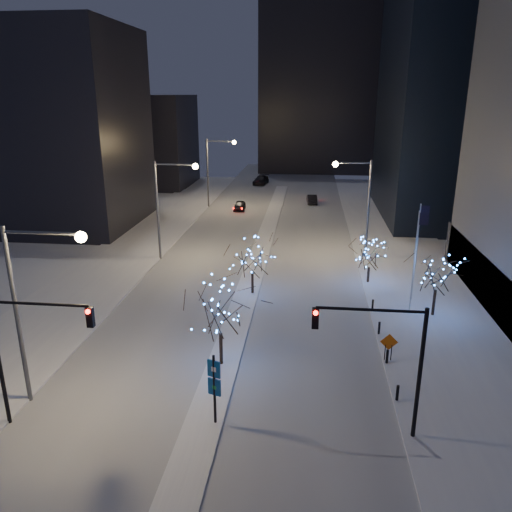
# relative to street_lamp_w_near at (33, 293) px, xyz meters

# --- Properties ---
(ground) EXTENTS (160.00, 160.00, 0.00)m
(ground) POSITION_rel_street_lamp_w_near_xyz_m (8.94, -2.00, -6.50)
(ground) COLOR white
(ground) RESTS_ON ground
(road) EXTENTS (20.00, 130.00, 0.02)m
(road) POSITION_rel_street_lamp_w_near_xyz_m (8.94, 33.00, -6.49)
(road) COLOR #B5BBC5
(road) RESTS_ON ground
(median) EXTENTS (2.00, 80.00, 0.15)m
(median) POSITION_rel_street_lamp_w_near_xyz_m (8.94, 28.00, -6.42)
(median) COLOR silver
(median) RESTS_ON ground
(east_sidewalk) EXTENTS (10.00, 90.00, 0.15)m
(east_sidewalk) POSITION_rel_street_lamp_w_near_xyz_m (23.94, 18.00, -6.42)
(east_sidewalk) COLOR silver
(east_sidewalk) RESTS_ON ground
(west_sidewalk) EXTENTS (8.00, 90.00, 0.15)m
(west_sidewalk) POSITION_rel_street_lamp_w_near_xyz_m (-5.06, 18.00, -6.42)
(west_sidewalk) COLOR silver
(west_sidewalk) RESTS_ON ground
(filler_west_near) EXTENTS (22.00, 18.00, 24.00)m
(filler_west_near) POSITION_rel_street_lamp_w_near_xyz_m (-19.06, 38.00, 5.50)
(filler_west_near) COLOR black
(filler_west_near) RESTS_ON ground
(filler_west_far) EXTENTS (18.00, 16.00, 16.00)m
(filler_west_far) POSITION_rel_street_lamp_w_near_xyz_m (-17.06, 68.00, 1.50)
(filler_west_far) COLOR black
(filler_west_far) RESTS_ON ground
(horizon_block) EXTENTS (24.00, 14.00, 42.00)m
(horizon_block) POSITION_rel_street_lamp_w_near_xyz_m (14.94, 90.00, 14.50)
(horizon_block) COLOR black
(horizon_block) RESTS_ON ground
(street_lamp_w_near) EXTENTS (4.40, 0.56, 10.00)m
(street_lamp_w_near) POSITION_rel_street_lamp_w_near_xyz_m (0.00, 0.00, 0.00)
(street_lamp_w_near) COLOR #595E66
(street_lamp_w_near) RESTS_ON ground
(street_lamp_w_mid) EXTENTS (4.40, 0.56, 10.00)m
(street_lamp_w_mid) POSITION_rel_street_lamp_w_near_xyz_m (0.00, 25.00, 0.00)
(street_lamp_w_mid) COLOR #595E66
(street_lamp_w_mid) RESTS_ON ground
(street_lamp_w_far) EXTENTS (4.40, 0.56, 10.00)m
(street_lamp_w_far) POSITION_rel_street_lamp_w_near_xyz_m (0.00, 50.00, 0.00)
(street_lamp_w_far) COLOR #595E66
(street_lamp_w_far) RESTS_ON ground
(street_lamp_east) EXTENTS (3.90, 0.56, 10.00)m
(street_lamp_east) POSITION_rel_street_lamp_w_near_xyz_m (19.02, 28.00, -0.05)
(street_lamp_east) COLOR #595E66
(street_lamp_east) RESTS_ON ground
(traffic_signal_west) EXTENTS (5.26, 0.43, 7.00)m
(traffic_signal_west) POSITION_rel_street_lamp_w_near_xyz_m (0.50, -2.00, -1.74)
(traffic_signal_west) COLOR black
(traffic_signal_west) RESTS_ON ground
(traffic_signal_east) EXTENTS (5.26, 0.43, 7.00)m
(traffic_signal_east) POSITION_rel_street_lamp_w_near_xyz_m (17.88, -1.00, -1.74)
(traffic_signal_east) COLOR black
(traffic_signal_east) RESTS_ON ground
(flagpoles) EXTENTS (1.35, 2.60, 8.00)m
(flagpoles) POSITION_rel_street_lamp_w_near_xyz_m (22.30, 15.25, -1.70)
(flagpoles) COLOR silver
(flagpoles) RESTS_ON east_sidewalk
(bollards) EXTENTS (0.16, 12.16, 0.90)m
(bollards) POSITION_rel_street_lamp_w_near_xyz_m (19.14, 8.00, -5.90)
(bollards) COLOR black
(bollards) RESTS_ON east_sidewalk
(car_near) EXTENTS (1.65, 3.93, 1.33)m
(car_near) POSITION_rel_street_lamp_w_near_xyz_m (3.88, 48.35, -5.83)
(car_near) COLOR black
(car_near) RESTS_ON ground
(car_mid) EXTENTS (1.75, 4.25, 1.37)m
(car_mid) POSITION_rel_street_lamp_w_near_xyz_m (14.35, 54.28, -5.82)
(car_mid) COLOR black
(car_mid) RESTS_ON ground
(car_far) EXTENTS (2.94, 5.60, 1.55)m
(car_far) POSITION_rel_street_lamp_w_near_xyz_m (4.82, 70.48, -5.73)
(car_far) COLOR black
(car_far) RESTS_ON ground
(holiday_tree_median_near) EXTENTS (5.46, 5.46, 5.62)m
(holiday_tree_median_near) POSITION_rel_street_lamp_w_near_xyz_m (8.84, 4.82, -2.67)
(holiday_tree_median_near) COLOR black
(holiday_tree_median_near) RESTS_ON median
(holiday_tree_median_far) EXTENTS (5.08, 5.08, 4.96)m
(holiday_tree_median_far) POSITION_rel_street_lamp_w_near_xyz_m (9.44, 16.61, -3.16)
(holiday_tree_median_far) COLOR black
(holiday_tree_median_far) RESTS_ON median
(holiday_tree_plaza_near) EXTENTS (3.80, 3.80, 5.08)m
(holiday_tree_plaza_near) POSITION_rel_street_lamp_w_near_xyz_m (23.62, 13.69, -2.94)
(holiday_tree_plaza_near) COLOR black
(holiday_tree_plaza_near) RESTS_ON east_sidewalk
(holiday_tree_plaza_far) EXTENTS (3.92, 3.92, 4.13)m
(holiday_tree_plaza_far) POSITION_rel_street_lamp_w_near_xyz_m (19.44, 20.27, -3.73)
(holiday_tree_plaza_far) COLOR black
(holiday_tree_plaza_far) RESTS_ON east_sidewalk
(wayfinding_sign) EXTENTS (0.70, 0.33, 4.00)m
(wayfinding_sign) POSITION_rel_street_lamp_w_near_xyz_m (9.56, -1.00, -4.05)
(wayfinding_sign) COLOR black
(wayfinding_sign) RESTS_ON ground
(construction_sign) EXTENTS (1.11, 0.06, 1.83)m
(construction_sign) POSITION_rel_street_lamp_w_near_xyz_m (19.24, 6.37, -5.25)
(construction_sign) COLOR black
(construction_sign) RESTS_ON east_sidewalk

